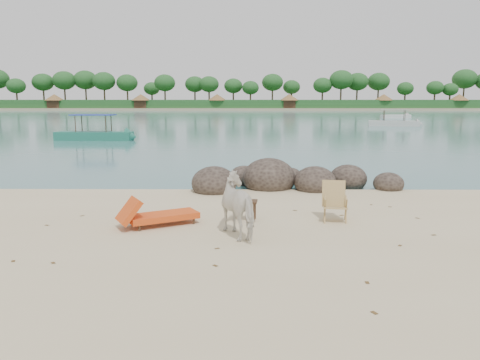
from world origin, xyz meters
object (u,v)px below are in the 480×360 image
at_px(boulders, 283,181).
at_px(side_table, 245,212).
at_px(cow, 242,206).
at_px(boat_near, 93,119).
at_px(deck_chair, 336,203).
at_px(lounge_chair, 163,214).

height_order(boulders, side_table, boulders).
distance_m(cow, boat_near, 26.65).
height_order(cow, boat_near, boat_near).
height_order(deck_chair, boat_near, boat_near).
height_order(boulders, boat_near, boat_near).
xyz_separation_m(boulders, side_table, (-1.21, -4.17, -0.01)).
distance_m(deck_chair, boat_near, 26.60).
relative_size(deck_chair, boat_near, 0.15).
bearing_deg(lounge_chair, boat_near, 82.32).
distance_m(cow, side_table, 1.26).
bearing_deg(deck_chair, side_table, -173.69).
bearing_deg(cow, lounge_chair, -51.43).
xyz_separation_m(side_table, deck_chair, (2.05, -0.09, 0.22)).
relative_size(cow, side_table, 2.62).
relative_size(boulders, boat_near, 1.07).
relative_size(cow, deck_chair, 1.66).
bearing_deg(deck_chair, boulders, 109.92).
bearing_deg(side_table, deck_chair, 3.20).
bearing_deg(deck_chair, boat_near, 127.75).
distance_m(side_table, deck_chair, 2.07).
distance_m(side_table, boat_near, 25.60).
relative_size(side_table, boat_near, 0.09).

